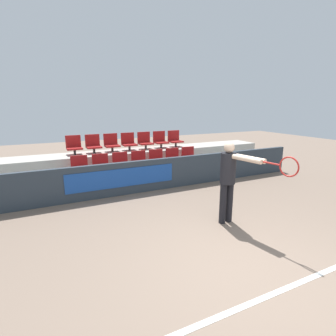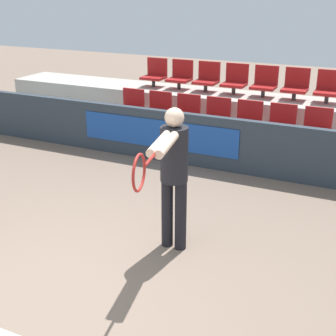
% 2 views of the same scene
% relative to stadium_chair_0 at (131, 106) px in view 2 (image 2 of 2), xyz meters
% --- Properties ---
extents(ground_plane, '(30.00, 30.00, 0.00)m').
position_rel_stadium_chair_0_xyz_m(ground_plane, '(1.68, -4.59, -0.69)').
color(ground_plane, '#7A6656').
extents(barrier_wall, '(10.00, 0.14, 0.87)m').
position_rel_stadium_chair_0_xyz_m(barrier_wall, '(1.66, -0.71, -0.25)').
color(barrier_wall, '#2D3842').
rests_on(barrier_wall, ground).
extents(bleacher_tier_front, '(9.60, 1.01, 0.43)m').
position_rel_stadium_chair_0_xyz_m(bleacher_tier_front, '(1.68, -0.12, -0.47)').
color(bleacher_tier_front, '#ADA89E').
rests_on(bleacher_tier_front, ground).
extents(bleacher_tier_middle, '(9.60, 1.01, 0.87)m').
position_rel_stadium_chair_0_xyz_m(bleacher_tier_middle, '(1.68, 0.89, -0.25)').
color(bleacher_tier_middle, '#ADA89E').
rests_on(bleacher_tier_middle, ground).
extents(stadium_chair_0, '(0.43, 0.40, 0.55)m').
position_rel_stadium_chair_0_xyz_m(stadium_chair_0, '(0.00, 0.00, 0.00)').
color(stadium_chair_0, '#333333').
rests_on(stadium_chair_0, bleacher_tier_front).
extents(stadium_chair_1, '(0.43, 0.40, 0.55)m').
position_rel_stadium_chair_0_xyz_m(stadium_chair_1, '(0.56, 0.00, 0.00)').
color(stadium_chair_1, '#333333').
rests_on(stadium_chair_1, bleacher_tier_front).
extents(stadium_chair_2, '(0.43, 0.40, 0.55)m').
position_rel_stadium_chair_0_xyz_m(stadium_chair_2, '(1.12, 0.00, 0.00)').
color(stadium_chair_2, '#333333').
rests_on(stadium_chair_2, bleacher_tier_front).
extents(stadium_chair_3, '(0.43, 0.40, 0.55)m').
position_rel_stadium_chair_0_xyz_m(stadium_chair_3, '(1.68, 0.00, 0.00)').
color(stadium_chair_3, '#333333').
rests_on(stadium_chair_3, bleacher_tier_front).
extents(stadium_chair_4, '(0.43, 0.40, 0.55)m').
position_rel_stadium_chair_0_xyz_m(stadium_chair_4, '(2.24, 0.00, 0.00)').
color(stadium_chair_4, '#333333').
rests_on(stadium_chair_4, bleacher_tier_front).
extents(stadium_chair_5, '(0.43, 0.40, 0.55)m').
position_rel_stadium_chair_0_xyz_m(stadium_chair_5, '(2.80, 0.00, 0.00)').
color(stadium_chair_5, '#333333').
rests_on(stadium_chair_5, bleacher_tier_front).
extents(stadium_chair_6, '(0.43, 0.40, 0.55)m').
position_rel_stadium_chair_0_xyz_m(stadium_chair_6, '(3.36, 0.00, 0.00)').
color(stadium_chair_6, '#333333').
rests_on(stadium_chair_6, bleacher_tier_front).
extents(stadium_chair_7, '(0.43, 0.40, 0.55)m').
position_rel_stadium_chair_0_xyz_m(stadium_chair_7, '(0.00, 1.01, 0.43)').
color(stadium_chair_7, '#333333').
rests_on(stadium_chair_7, bleacher_tier_middle).
extents(stadium_chair_8, '(0.43, 0.40, 0.55)m').
position_rel_stadium_chair_0_xyz_m(stadium_chair_8, '(0.56, 1.01, 0.43)').
color(stadium_chair_8, '#333333').
rests_on(stadium_chair_8, bleacher_tier_middle).
extents(stadium_chair_9, '(0.43, 0.40, 0.55)m').
position_rel_stadium_chair_0_xyz_m(stadium_chair_9, '(1.12, 1.01, 0.43)').
color(stadium_chair_9, '#333333').
rests_on(stadium_chair_9, bleacher_tier_middle).
extents(stadium_chair_10, '(0.43, 0.40, 0.55)m').
position_rel_stadium_chair_0_xyz_m(stadium_chair_10, '(1.68, 1.01, 0.43)').
color(stadium_chair_10, '#333333').
rests_on(stadium_chair_10, bleacher_tier_middle).
extents(stadium_chair_11, '(0.43, 0.40, 0.55)m').
position_rel_stadium_chair_0_xyz_m(stadium_chair_11, '(2.24, 1.01, 0.43)').
color(stadium_chair_11, '#333333').
rests_on(stadium_chair_11, bleacher_tier_middle).
extents(stadium_chair_12, '(0.43, 0.40, 0.55)m').
position_rel_stadium_chair_0_xyz_m(stadium_chair_12, '(2.80, 1.01, 0.43)').
color(stadium_chair_12, '#333333').
rests_on(stadium_chair_12, bleacher_tier_middle).
extents(stadium_chair_13, '(0.43, 0.40, 0.55)m').
position_rel_stadium_chair_0_xyz_m(stadium_chair_13, '(3.36, 1.01, 0.43)').
color(stadium_chair_13, '#333333').
rests_on(stadium_chair_13, bleacher_tier_middle).
extents(tennis_player, '(0.41, 1.49, 1.62)m').
position_rel_stadium_chair_0_xyz_m(tennis_player, '(2.34, -3.28, 0.31)').
color(tennis_player, black).
rests_on(tennis_player, ground).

